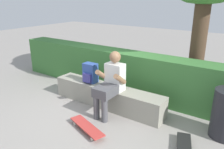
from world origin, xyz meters
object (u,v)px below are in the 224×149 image
(skateboard_near_person, at_px, (87,127))
(skateboard_beside_bench, at_px, (184,149))
(person_skater, at_px, (111,82))
(backpack_on_bench, at_px, (90,73))
(bench_main, at_px, (107,96))

(skateboard_near_person, height_order, skateboard_beside_bench, same)
(person_skater, height_order, skateboard_near_person, person_skater)
(skateboard_near_person, bearing_deg, skateboard_beside_bench, 12.48)
(person_skater, xyz_separation_m, skateboard_beside_bench, (1.53, -0.38, -0.56))
(person_skater, distance_m, backpack_on_bench, 0.68)
(person_skater, bearing_deg, skateboard_near_person, -88.29)
(skateboard_beside_bench, bearing_deg, person_skater, 165.88)
(skateboard_beside_bench, bearing_deg, backpack_on_bench, 165.09)
(person_skater, relative_size, skateboard_near_person, 1.43)
(skateboard_near_person, distance_m, skateboard_beside_bench, 1.54)
(bench_main, relative_size, person_skater, 2.04)
(bench_main, distance_m, backpack_on_bench, 0.58)
(bench_main, relative_size, skateboard_near_person, 2.93)
(bench_main, bearing_deg, skateboard_near_person, -74.57)
(skateboard_near_person, xyz_separation_m, backpack_on_bench, (-0.67, 0.91, 0.55))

